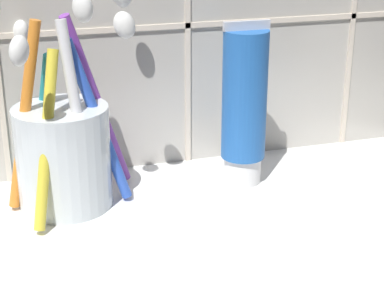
% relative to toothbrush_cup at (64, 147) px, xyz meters
% --- Properties ---
extents(sink_counter, '(0.69, 0.29, 0.02)m').
position_rel_toothbrush_cup_xyz_m(sink_counter, '(0.11, -0.08, -0.06)').
color(sink_counter, white).
rests_on(sink_counter, ground).
extents(toothbrush_cup, '(0.13, 0.14, 0.18)m').
position_rel_toothbrush_cup_xyz_m(toothbrush_cup, '(0.00, 0.00, 0.00)').
color(toothbrush_cup, silver).
rests_on(toothbrush_cup, sink_counter).
extents(toothpaste_tube, '(0.04, 0.04, 0.15)m').
position_rel_toothbrush_cup_xyz_m(toothpaste_tube, '(0.16, -0.00, 0.02)').
color(toothpaste_tube, white).
rests_on(toothpaste_tube, sink_counter).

